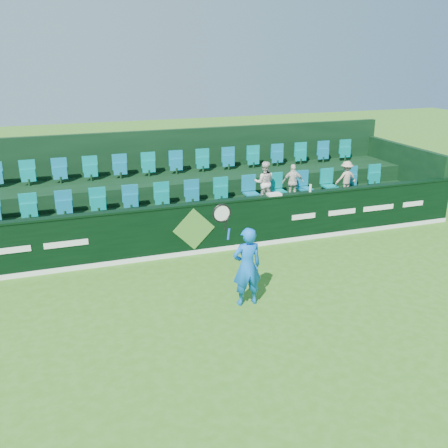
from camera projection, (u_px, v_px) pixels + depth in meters
name	position (u px, v px, depth m)	size (l,w,h in m)	color
ground	(251.00, 331.00, 9.36)	(60.00, 60.00, 0.00)	#376A19
sponsor_hoarding	(193.00, 229.00, 12.71)	(16.00, 0.25, 1.35)	black
stand_tier_front	(182.00, 225.00, 13.78)	(16.00, 2.00, 0.80)	black
stand_tier_back	(166.00, 198.00, 15.39)	(16.00, 1.80, 1.30)	black
stand_rear	(163.00, 177.00, 15.60)	(16.00, 4.10, 2.60)	black
seat_row_front	(178.00, 197.00, 13.90)	(13.50, 0.50, 0.60)	#0C6F8E
seat_row_back	(163.00, 166.00, 15.35)	(13.50, 0.50, 0.60)	#0C6F8E
tennis_player	(247.00, 266.00, 10.09)	(1.09, 0.41, 2.28)	blue
spectator_left	(264.00, 182.00, 14.22)	(0.59, 0.46, 1.21)	silver
spectator_middle	(293.00, 182.00, 14.53)	(0.63, 0.26, 1.07)	silver
spectator_right	(346.00, 178.00, 15.08)	(0.67, 0.38, 1.04)	tan
towel	(274.00, 194.00, 13.17)	(0.37, 0.24, 0.06)	silver
drinks_bottle	(310.00, 188.00, 13.47)	(0.07, 0.07, 0.21)	silver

